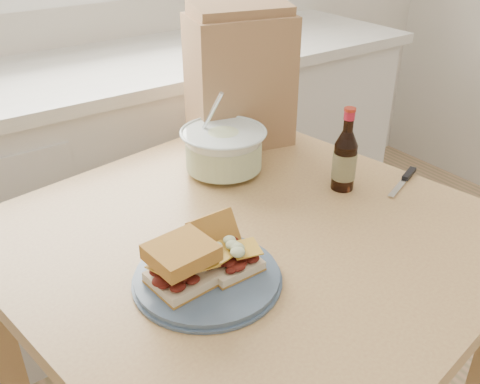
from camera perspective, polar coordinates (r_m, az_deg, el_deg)
cabinet_run at (r=2.09m, az=-13.43°, el=0.53°), size 2.50×0.64×0.94m
dining_table at (r=1.23m, az=0.86°, el=-8.66°), size 1.12×1.12×0.82m
plate at (r=1.01m, az=-3.51°, el=-9.08°), size 0.27×0.27×0.02m
sandwich_left at (r=0.97m, az=-6.21°, el=-7.66°), size 0.12×0.11×0.08m
sandwich_right at (r=1.02m, az=-1.58°, el=-6.22°), size 0.10×0.14×0.08m
coleslaw_bowl at (r=1.37m, az=-1.75°, el=4.33°), size 0.22×0.22×0.22m
beer_bottle at (r=1.31m, az=11.11°, el=3.46°), size 0.06×0.06×0.21m
knife at (r=1.42m, az=17.31°, el=1.51°), size 0.16×0.08×0.01m
paper_bag at (r=1.51m, az=-0.01°, el=11.73°), size 0.31×0.24×0.36m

